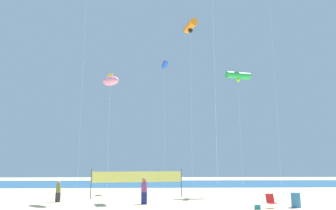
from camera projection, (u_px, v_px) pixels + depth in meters
ocean_band at (158, 183)px, 49.13m from camera, size 120.00×20.00×0.01m
beachgoer_plum_shirt at (144, 190)px, 22.97m from camera, size 0.42×0.42×1.84m
beachgoer_olive_shirt at (58, 191)px, 24.30m from camera, size 0.35×0.35×1.54m
folding_beach_chair at (271, 201)px, 20.78m from camera, size 0.52×0.65×0.89m
trash_barrel at (296, 200)px, 21.10m from camera, size 0.59×0.59×0.94m
volleyball_net at (138, 178)px, 27.75m from camera, size 7.68×1.75×2.40m
beach_handbag at (258, 207)px, 20.14m from camera, size 0.34×0.17×0.27m
kite_pink_inflatable at (110, 81)px, 25.71m from camera, size 1.99×2.19×9.88m
kite_blue_inflatable at (165, 65)px, 35.33m from camera, size 1.02×1.83×13.93m
kite_orange_tube at (190, 26)px, 28.74m from camera, size 1.14×1.97×15.22m
kite_green_tube at (238, 76)px, 30.98m from camera, size 2.50×1.23×11.49m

